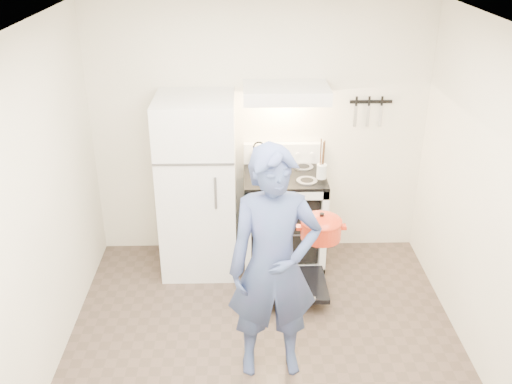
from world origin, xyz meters
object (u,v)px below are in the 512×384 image
tea_kettle (259,154)px  person (274,267)px  dutch_oven (321,229)px  stove_body (284,220)px  refrigerator (198,186)px

tea_kettle → person: person is taller
person → dutch_oven: 0.53m
tea_kettle → stove_body: bearing=-38.7°
tea_kettle → dutch_oven: (0.43, -1.30, -0.09)m
stove_body → person: (-0.18, -1.47, 0.44)m
refrigerator → dutch_oven: bearing=-47.1°
stove_body → dutch_oven: (0.20, -1.11, 0.53)m
tea_kettle → dutch_oven: tea_kettle is taller
stove_body → dutch_oven: size_ratio=2.43×
refrigerator → tea_kettle: size_ratio=6.71×
stove_body → refrigerator: bearing=-178.2°
refrigerator → stove_body: refrigerator is taller
stove_body → dutch_oven: dutch_oven is taller
stove_body → person: 1.55m
dutch_oven → person: bearing=-135.8°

